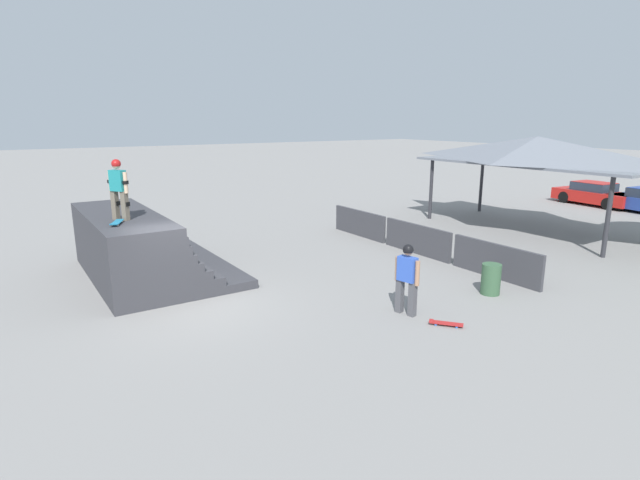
# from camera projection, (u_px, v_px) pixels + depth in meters

# --- Properties ---
(ground_plane) EXTENTS (160.00, 160.00, 0.00)m
(ground_plane) POSITION_uv_depth(u_px,v_px,m) (189.00, 305.00, 12.91)
(ground_plane) COLOR gray
(quarter_pipe_ramp) EXTENTS (5.97, 3.88, 1.98)m
(quarter_pipe_ramp) POSITION_uv_depth(u_px,v_px,m) (137.00, 249.00, 15.05)
(quarter_pipe_ramp) COLOR #38383D
(quarter_pipe_ramp) RESTS_ON ground
(skater_on_deck) EXTENTS (0.67, 0.52, 1.66)m
(skater_on_deck) POSITION_uv_depth(u_px,v_px,m) (118.00, 185.00, 13.53)
(skater_on_deck) COLOR #6B6051
(skater_on_deck) RESTS_ON quarter_pipe_ramp
(skateboard_on_deck) EXTENTS (0.81, 0.51, 0.09)m
(skateboard_on_deck) POSITION_uv_depth(u_px,v_px,m) (117.00, 222.00, 13.12)
(skateboard_on_deck) COLOR silver
(skateboard_on_deck) RESTS_ON quarter_pipe_ramp
(bystander_walking) EXTENTS (0.70, 0.33, 1.78)m
(bystander_walking) POSITION_uv_depth(u_px,v_px,m) (407.00, 274.00, 12.08)
(bystander_walking) COLOR #4C4C51
(bystander_walking) RESTS_ON ground
(skateboard_on_ground) EXTENTS (0.73, 0.65, 0.09)m
(skateboard_on_ground) POSITION_uv_depth(u_px,v_px,m) (445.00, 323.00, 11.62)
(skateboard_on_ground) COLOR blue
(skateboard_on_ground) RESTS_ON ground
(barrier_fence) EXTENTS (9.87, 0.12, 1.05)m
(barrier_fence) POSITION_uv_depth(u_px,v_px,m) (417.00, 239.00, 17.75)
(barrier_fence) COLOR #3D3D42
(barrier_fence) RESTS_ON ground
(pavilion_shelter) EXTENTS (9.78, 4.25, 3.99)m
(pavilion_shelter) POSITION_uv_depth(u_px,v_px,m) (537.00, 151.00, 20.92)
(pavilion_shelter) COLOR #2D2D33
(pavilion_shelter) RESTS_ON ground
(trash_bin) EXTENTS (0.52, 0.52, 0.85)m
(trash_bin) POSITION_uv_depth(u_px,v_px,m) (491.00, 279.00, 13.64)
(trash_bin) COLOR #385B3D
(trash_bin) RESTS_ON ground
(parked_car_red) EXTENTS (4.47, 2.16, 1.27)m
(parked_car_red) POSITION_uv_depth(u_px,v_px,m) (594.00, 194.00, 27.82)
(parked_car_red) COLOR red
(parked_car_red) RESTS_ON ground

